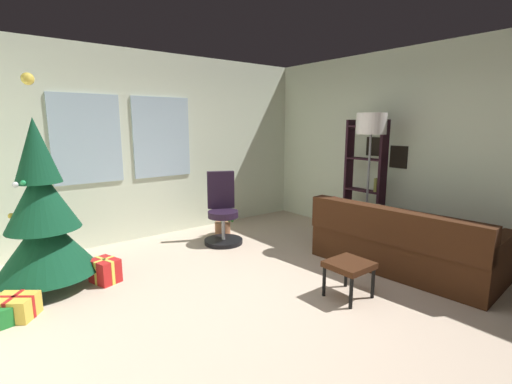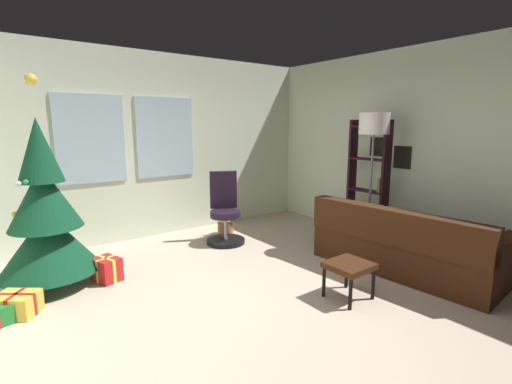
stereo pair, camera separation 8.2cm
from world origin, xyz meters
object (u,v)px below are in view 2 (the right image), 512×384
object	(u,v)px
footstool	(349,268)
holiday_tree	(46,218)
gift_box_red	(107,269)
potted_plant	(227,220)
floor_lamp	(374,132)
bookshelf	(368,188)
office_chair	(225,216)
gift_box_gold	(17,305)
gift_box_blue	(27,300)
couch	(420,247)

from	to	relation	value
footstool	holiday_tree	xyz separation A→B (m)	(-2.34, 2.13, 0.43)
gift_box_red	potted_plant	world-z (taller)	potted_plant
floor_lamp	bookshelf	bearing A→B (deg)	39.24
office_chair	bookshelf	distance (m)	2.20
holiday_tree	office_chair	distance (m)	2.32
gift_box_red	gift_box_gold	distance (m)	0.91
gift_box_gold	office_chair	size ratio (longest dim) A/B	0.42
gift_box_gold	office_chair	distance (m)	2.75
gift_box_blue	floor_lamp	world-z (taller)	floor_lamp
couch	floor_lamp	size ratio (longest dim) A/B	1.14
holiday_tree	office_chair	size ratio (longest dim) A/B	2.13
holiday_tree	gift_box_blue	bearing A→B (deg)	-121.23
footstool	floor_lamp	distance (m)	2.06
couch	footstool	size ratio (longest dim) A/B	5.21
footstool	bookshelf	distance (m)	2.18
office_chair	gift_box_red	bearing A→B (deg)	-168.71
couch	gift_box_red	distance (m)	3.66
footstool	gift_box_red	size ratio (longest dim) A/B	1.16
holiday_tree	potted_plant	xyz separation A→B (m)	(2.49, 0.39, -0.51)
office_chair	floor_lamp	xyz separation A→B (m)	(1.43, -1.47, 1.22)
bookshelf	footstool	bearing A→B (deg)	-147.94
gift_box_red	gift_box_gold	world-z (taller)	gift_box_red
couch	gift_box_blue	world-z (taller)	couch
floor_lamp	holiday_tree	bearing A→B (deg)	160.04
gift_box_blue	office_chair	world-z (taller)	office_chair
holiday_tree	bookshelf	xyz separation A→B (m)	(4.14, -1.00, 0.03)
potted_plant	holiday_tree	bearing A→B (deg)	-171.19
couch	floor_lamp	bearing A→B (deg)	82.79
office_chair	couch	bearing A→B (deg)	-59.89
gift_box_red	office_chair	size ratio (longest dim) A/B	0.34
office_chair	footstool	bearing A→B (deg)	-88.81
office_chair	floor_lamp	size ratio (longest dim) A/B	0.56
gift_box_gold	bookshelf	bearing A→B (deg)	-6.00
office_chair	potted_plant	size ratio (longest dim) A/B	1.68
couch	potted_plant	bearing A→B (deg)	113.72
floor_lamp	potted_plant	world-z (taller)	floor_lamp
footstool	holiday_tree	size ratio (longest dim) A/B	0.18
holiday_tree	gift_box_blue	xyz separation A→B (m)	(-0.27, -0.45, -0.66)
gift_box_blue	bookshelf	world-z (taller)	bookshelf
floor_lamp	potted_plant	xyz separation A→B (m)	(-1.23, 1.74, -1.38)
gift_box_gold	gift_box_red	bearing A→B (deg)	18.36
gift_box_blue	potted_plant	xyz separation A→B (m)	(2.77, 0.84, 0.15)
potted_plant	gift_box_gold	bearing A→B (deg)	-162.21
office_chair	bookshelf	size ratio (longest dim) A/B	0.58
footstool	bookshelf	size ratio (longest dim) A/B	0.23
potted_plant	gift_box_blue	bearing A→B (deg)	-163.13
gift_box_red	office_chair	xyz separation A→B (m)	(1.78, 0.36, 0.27)
gift_box_gold	potted_plant	distance (m)	3.00
gift_box_gold	potted_plant	bearing A→B (deg)	17.79
holiday_tree	potted_plant	distance (m)	2.57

